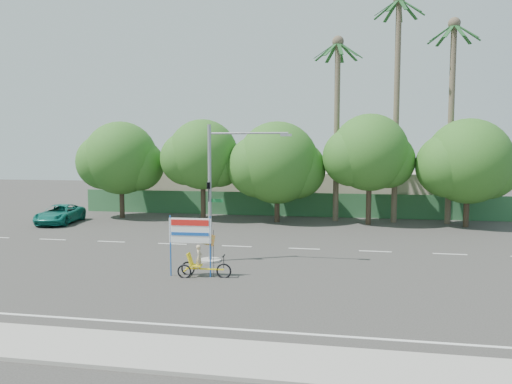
# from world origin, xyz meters

# --- Properties ---
(ground) EXTENTS (120.00, 120.00, 0.00)m
(ground) POSITION_xyz_m (0.00, 0.00, 0.00)
(ground) COLOR #33302D
(ground) RESTS_ON ground
(sidewalk_near) EXTENTS (50.00, 2.40, 0.12)m
(sidewalk_near) POSITION_xyz_m (0.00, -7.50, 0.06)
(sidewalk_near) COLOR gray
(sidewalk_near) RESTS_ON ground
(fence) EXTENTS (38.00, 0.08, 2.00)m
(fence) POSITION_xyz_m (0.00, 21.50, 1.00)
(fence) COLOR #336B3D
(fence) RESTS_ON ground
(building_left) EXTENTS (12.00, 8.00, 4.00)m
(building_left) POSITION_xyz_m (-10.00, 26.00, 2.00)
(building_left) COLOR #B7A992
(building_left) RESTS_ON ground
(building_right) EXTENTS (14.00, 8.00, 3.60)m
(building_right) POSITION_xyz_m (8.00, 26.00, 1.80)
(building_right) COLOR #B7A992
(building_right) RESTS_ON ground
(tree_far_left) EXTENTS (7.14, 6.00, 7.96)m
(tree_far_left) POSITION_xyz_m (-14.05, 18.00, 4.76)
(tree_far_left) COLOR #473828
(tree_far_left) RESTS_ON ground
(tree_left) EXTENTS (6.66, 5.60, 8.07)m
(tree_left) POSITION_xyz_m (-7.05, 18.00, 5.06)
(tree_left) COLOR #473828
(tree_left) RESTS_ON ground
(tree_center) EXTENTS (7.62, 6.40, 7.85)m
(tree_center) POSITION_xyz_m (-1.05, 18.00, 4.47)
(tree_center) COLOR #473828
(tree_center) RESTS_ON ground
(tree_right) EXTENTS (6.90, 5.80, 8.36)m
(tree_right) POSITION_xyz_m (5.95, 18.00, 5.24)
(tree_right) COLOR #473828
(tree_right) RESTS_ON ground
(tree_far_right) EXTENTS (7.38, 6.20, 7.94)m
(tree_far_right) POSITION_xyz_m (12.95, 18.00, 4.64)
(tree_far_right) COLOR #473828
(tree_far_right) RESTS_ON ground
(palm_tall) EXTENTS (3.73, 3.79, 17.45)m
(palm_tall) POSITION_xyz_m (8.00, 19.50, 10.46)
(palm_tall) COLOR #70604C
(palm_tall) RESTS_ON ground
(palm_mid) EXTENTS (3.73, 3.79, 15.45)m
(palm_mid) POSITION_xyz_m (12.00, 19.50, 9.40)
(palm_mid) COLOR #70604C
(palm_mid) RESTS_ON ground
(palm_short) EXTENTS (3.73, 3.79, 14.45)m
(palm_short) POSITION_xyz_m (3.50, 19.50, 8.86)
(palm_short) COLOR #70604C
(palm_short) RESTS_ON ground
(traffic_signal) EXTENTS (4.72, 1.10, 7.00)m
(traffic_signal) POSITION_xyz_m (-2.20, 3.98, 2.92)
(traffic_signal) COLOR gray
(traffic_signal) RESTS_ON ground
(trike_billboard) EXTENTS (2.87, 0.67, 2.82)m
(trike_billboard) POSITION_xyz_m (-2.28, 0.90, 1.13)
(trike_billboard) COLOR black
(trike_billboard) RESTS_ON ground
(pickup_truck) EXTENTS (3.08, 5.44, 1.43)m
(pickup_truck) POSITION_xyz_m (-17.33, 14.21, 0.72)
(pickup_truck) COLOR #0F6D5F
(pickup_truck) RESTS_ON ground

